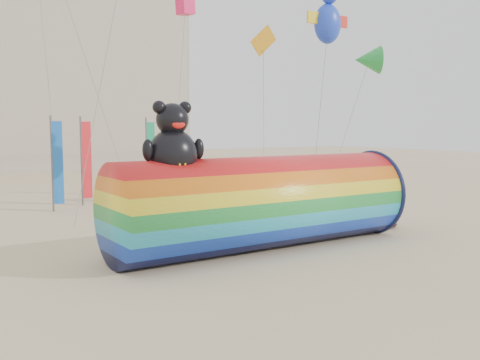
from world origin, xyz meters
TOP-DOWN VIEW (x-y plane):
  - ground at (0.00, 0.00)m, footprint 160.00×160.00m
  - windsock_assembly at (0.17, -0.60)m, footprint 11.99×3.65m
  - kite_handler at (6.35, 0.88)m, footprint 0.67×0.63m
  - fabric_bundle at (6.74, -0.22)m, footprint 2.62×1.35m
  - festival_banners at (-0.96, 14.40)m, footprint 7.61×3.48m

SIDE VIEW (x-z plane):
  - ground at x=0.00m, z-range 0.00..0.00m
  - fabric_bundle at x=6.74m, z-range -0.03..0.37m
  - kite_handler at x=6.35m, z-range 0.00..1.53m
  - windsock_assembly at x=0.17m, z-range -0.93..4.60m
  - festival_banners at x=-0.96m, z-range 0.04..5.24m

